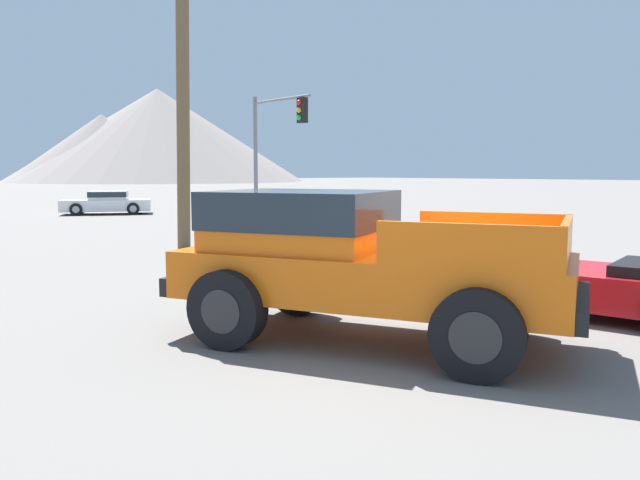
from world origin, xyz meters
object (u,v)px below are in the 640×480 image
(traffic_light_main, at_px, (276,134))
(parked_car_white, at_px, (107,202))
(orange_pickup_truck, at_px, (345,255))
(red_convertible_car, at_px, (587,285))

(traffic_light_main, bearing_deg, parked_car_white, -170.90)
(orange_pickup_truck, height_order, red_convertible_car, orange_pickup_truck)
(orange_pickup_truck, distance_m, parked_car_white, 26.49)
(parked_car_white, bearing_deg, traffic_light_main, -143.81)
(parked_car_white, distance_m, traffic_light_main, 12.46)
(orange_pickup_truck, relative_size, traffic_light_main, 1.07)
(orange_pickup_truck, height_order, traffic_light_main, traffic_light_main)
(parked_car_white, relative_size, traffic_light_main, 0.92)
(red_convertible_car, bearing_deg, traffic_light_main, 58.74)
(red_convertible_car, height_order, traffic_light_main, traffic_light_main)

